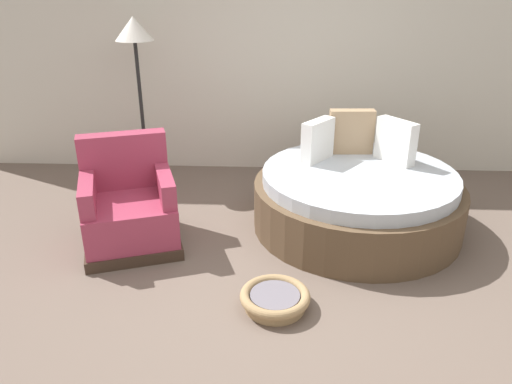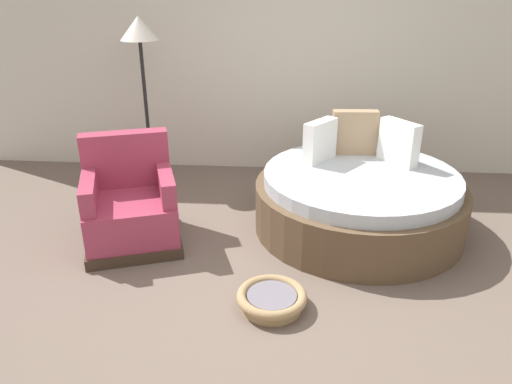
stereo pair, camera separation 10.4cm
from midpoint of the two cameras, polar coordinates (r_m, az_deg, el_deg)
name	(u,v)px [view 2 (the right image)]	position (r m, az deg, el deg)	size (l,w,h in m)	color
ground_plane	(282,282)	(3.91, 3.84, -10.46)	(8.00, 8.00, 0.02)	#66564C
back_wall	(290,38)	(5.80, 4.58, 17.54)	(8.00, 0.12, 3.11)	beige
round_daybed	(359,199)	(4.66, 12.54, -0.84)	(1.93, 1.93, 1.00)	brown
red_armchair	(131,207)	(4.43, -13.79, -1.73)	(1.01, 1.01, 0.94)	#38281E
pet_basket	(272,299)	(3.59, 2.71, -12.39)	(0.51, 0.51, 0.13)	#9E7F56
floor_lamp	(140,45)	(5.47, -12.82, 16.43)	(0.40, 0.40, 1.82)	black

